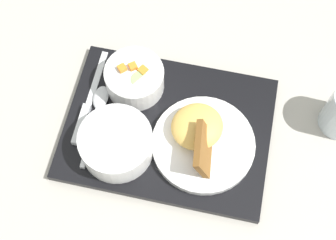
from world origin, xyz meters
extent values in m
plane|color=#ADA89E|center=(0.00, 0.00, 0.00)|extent=(4.00, 4.00, 0.00)
cube|color=black|center=(0.00, 0.00, 0.01)|extent=(0.40, 0.31, 0.02)
cylinder|color=white|center=(-0.09, 0.07, 0.04)|extent=(0.11, 0.11, 0.06)
torus|color=white|center=(-0.09, 0.07, 0.07)|extent=(0.11, 0.11, 0.01)
cylinder|color=#8EBC6B|center=(-0.07, 0.05, 0.07)|extent=(0.05, 0.05, 0.01)
cylinder|color=#8EBC6B|center=(-0.06, 0.08, 0.06)|extent=(0.06, 0.06, 0.01)
cylinder|color=#8EBC6B|center=(-0.09, 0.09, 0.07)|extent=(0.06, 0.06, 0.01)
cylinder|color=#8EBC6B|center=(-0.07, 0.06, 0.07)|extent=(0.05, 0.05, 0.01)
cube|color=orange|center=(-0.09, 0.08, 0.07)|extent=(0.02, 0.02, 0.02)
cube|color=orange|center=(-0.07, 0.07, 0.07)|extent=(0.02, 0.02, 0.01)
cube|color=orange|center=(-0.11, 0.07, 0.07)|extent=(0.02, 0.02, 0.02)
cylinder|color=white|center=(-0.08, -0.07, 0.05)|extent=(0.13, 0.13, 0.06)
torus|color=white|center=(-0.08, -0.07, 0.07)|extent=(0.13, 0.13, 0.01)
cylinder|color=#B29342|center=(-0.08, -0.07, 0.05)|extent=(0.11, 0.11, 0.05)
cube|color=#D1B75B|center=(-0.08, -0.07, 0.07)|extent=(0.02, 0.02, 0.01)
cylinder|color=white|center=(0.07, -0.02, 0.02)|extent=(0.19, 0.19, 0.02)
ellipsoid|color=#EAB756|center=(0.05, 0.00, 0.05)|extent=(0.13, 0.13, 0.04)
cube|color=brown|center=(0.08, -0.04, 0.05)|extent=(0.06, 0.09, 0.09)
cube|color=silver|center=(-0.16, 0.06, 0.02)|extent=(0.02, 0.13, 0.00)
cube|color=silver|center=(-0.16, -0.04, 0.02)|extent=(0.02, 0.08, 0.01)
ellipsoid|color=silver|center=(-0.14, 0.02, 0.02)|extent=(0.03, 0.05, 0.01)
cube|color=silver|center=(-0.13, -0.06, 0.02)|extent=(0.02, 0.12, 0.01)
camera|label=1|loc=(0.10, -0.34, 0.83)|focal=50.00mm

